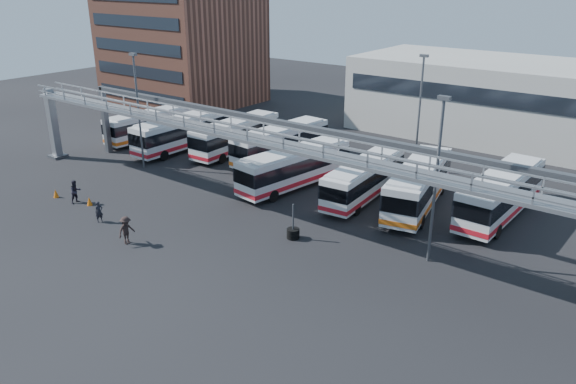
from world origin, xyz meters
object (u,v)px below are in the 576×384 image
Objects in this scene: pedestrian_b at (76,192)px; pedestrian_c at (126,230)px; cone_left at (89,201)px; bus_0 at (150,124)px; bus_6 at (418,184)px; bus_7 at (501,193)px; light_pole_mid at (437,173)px; bus_4 at (295,166)px; tire_stack at (293,233)px; light_pole_left at (138,105)px; light_pole_back at (420,108)px; bus_5 at (364,178)px; bus_1 at (182,132)px; bus_2 at (236,135)px; bus_3 at (281,142)px; cone_right at (56,193)px; pedestrian_a at (99,212)px.

pedestrian_c is at bearing -101.22° from pedestrian_b.
pedestrian_b is at bearing -167.61° from cone_left.
pedestrian_c is (17.97, -17.09, -0.74)m from bus_0.
bus_6 is 5.81m from bus_7.
cone_left is at bearing -163.23° from light_pole_mid.
tire_stack is (5.62, -7.75, -1.41)m from bus_4.
bus_4 is at bearing 17.01° from light_pole_left.
bus_6 is (3.77, -7.58, -3.83)m from light_pole_back.
light_pole_left is at bearing -168.70° from bus_5.
light_pole_mid is at bearing 16.77° from cone_left.
bus_2 is (4.86, 2.52, -0.06)m from bus_1.
bus_1 is at bearing -157.89° from bus_3.
tire_stack is (26.14, -9.93, -1.28)m from bus_0.
cone_left is at bearing -51.91° from bus_0.
bus_6 is 28.12m from cone_right.
bus_7 reaches higher than tire_stack.
bus_7 is 26.09m from pedestrian_c.
pedestrian_a is at bearing -6.20° from cone_right.
bus_7 is (9.58, 2.81, 0.18)m from bus_5.
light_pole_back reaches higher than bus_4.
light_pole_mid is 25.87m from cone_left.
light_pole_back is at bearing 28.72° from bus_3.
bus_3 is 0.98× the size of bus_7.
bus_6 is (15.03, -2.64, 0.06)m from bus_3.
light_pole_left is 15.35× the size of cone_right.
cone_right is at bearing -84.04° from bus_1.
bus_5 is 0.91× the size of bus_7.
bus_4 is 5.92m from bus_5.
light_pole_mid reaches higher than bus_5.
bus_1 is (-29.23, 6.99, -3.86)m from light_pole_mid.
cone_left is 0.99× the size of cone_right.
cone_left is at bearing -145.39° from bus_7.
pedestrian_b is at bearing 90.22° from pedestrian_a.
cone_left is (-7.58, 2.36, -0.62)m from pedestrian_c.
bus_4 is at bearing 44.04° from cone_right.
bus_7 is (35.89, 1.86, 0.20)m from bus_0.
light_pole_mid is 35.64m from bus_0.
bus_7 is 17.03× the size of cone_right.
bus_2 reaches higher than tire_stack.
light_pole_mid is at bearing -2.05° from light_pole_left.
bus_0 is 21.10m from pedestrian_a.
light_pole_back is 4.15× the size of tire_stack.
bus_7 is at bearing 2.85° from bus_3.
light_pole_left is at bearing -176.48° from bus_6.
bus_6 is 17.50× the size of cone_left.
bus_6 is 23.27m from pedestrian_a.
bus_0 is at bearing 167.89° from light_pole_mid.
bus_6 is (30.39, -0.01, 0.20)m from bus_0.
tire_stack is at bearing -38.84° from bus_2.
bus_2 is 16.39× the size of cone_left.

